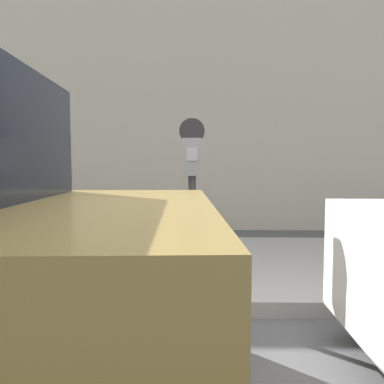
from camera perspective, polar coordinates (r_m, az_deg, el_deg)
ground_plane at (r=2.63m, az=2.59°, el=-25.60°), size 60.00×60.00×0.00m
sidewalk at (r=4.64m, az=1.77°, el=-11.15°), size 24.00×2.80×0.15m
building_facade at (r=7.62m, az=1.45°, el=14.18°), size 24.00×0.30×5.24m
parking_meter at (r=3.36m, az=-0.00°, el=3.08°), size 0.22×0.14×1.56m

